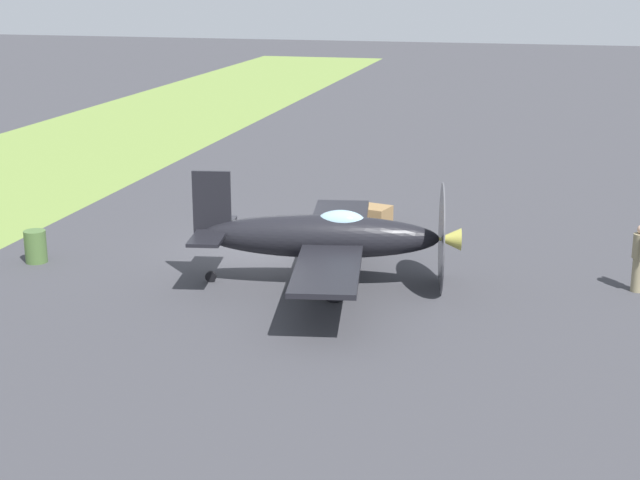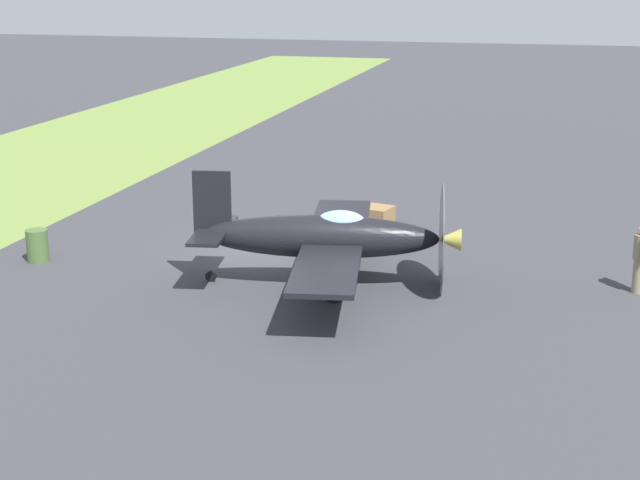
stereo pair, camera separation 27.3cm
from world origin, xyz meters
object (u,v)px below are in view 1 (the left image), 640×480
object	(u,v)px
ground_crew_chief	(639,257)
supply_crate	(374,217)
airplane_lead	(325,237)
fuel_drum	(36,246)

from	to	relation	value
ground_crew_chief	supply_crate	distance (m)	8.89
airplane_lead	supply_crate	xyz separation A→B (m)	(-5.97, 0.14, -0.96)
airplane_lead	ground_crew_chief	bearing A→B (deg)	90.77
airplane_lead	supply_crate	distance (m)	6.04
ground_crew_chief	supply_crate	bearing A→B (deg)	53.13
fuel_drum	supply_crate	bearing A→B (deg)	125.60
supply_crate	fuel_drum	bearing A→B (deg)	-54.40
fuel_drum	supply_crate	distance (m)	10.28
airplane_lead	fuel_drum	bearing A→B (deg)	-99.27
fuel_drum	ground_crew_chief	bearing A→B (deg)	95.02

